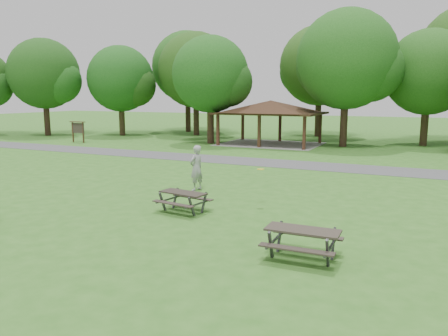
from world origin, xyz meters
TOP-DOWN VIEW (x-y plane):
  - ground at (0.00, 0.00)m, footprint 160.00×160.00m
  - asphalt_path at (0.00, 14.00)m, footprint 120.00×3.20m
  - pavilion at (-4.00, 24.00)m, footprint 8.60×7.01m
  - notice_board at (-20.00, 18.00)m, footprint 1.60×0.30m
  - tree_row_a at (-27.91, 22.03)m, footprint 7.56×7.20m
  - tree_row_b at (-20.92, 25.53)m, footprint 7.14×6.80m
  - tree_row_c at (-13.90, 29.03)m, footprint 8.19×7.80m
  - tree_row_d at (-8.92, 22.53)m, footprint 6.93×6.60m
  - tree_row_e at (2.10, 25.03)m, footprint 8.40×8.00m
  - tree_row_f at (8.09, 28.53)m, footprint 7.35×7.00m
  - tree_deep_a at (-16.90, 32.53)m, footprint 8.40×8.00m
  - tree_deep_b at (-1.90, 33.03)m, footprint 8.40×8.00m
  - picnic_table_middle at (0.46, 1.65)m, footprint 1.93×1.64m
  - picnic_table_far at (5.61, -1.04)m, footprint 1.92×1.57m
  - frisbee_in_flight at (2.72, 3.61)m, footprint 0.29×0.29m
  - frisbee_thrower at (-0.85, 5.06)m, footprint 0.66×0.84m

SIDE VIEW (x-z plane):
  - ground at x=0.00m, z-range 0.00..0.00m
  - asphalt_path at x=0.00m, z-range 0.00..0.02m
  - picnic_table_middle at x=0.46m, z-range 0.18..0.94m
  - picnic_table_far at x=5.61m, z-range 0.19..1.01m
  - frisbee_thrower at x=-0.85m, z-range 0.00..2.02m
  - notice_board at x=-20.00m, z-range 0.37..2.25m
  - frisbee_in_flight at x=2.72m, z-range 1.42..1.45m
  - pavilion at x=-4.00m, z-range 1.18..4.94m
  - tree_row_b at x=-20.92m, z-range 1.03..10.30m
  - tree_row_d at x=-8.92m, z-range 1.13..10.41m
  - tree_row_f at x=8.09m, z-range 1.06..10.62m
  - tree_row_a at x=-27.91m, z-range 1.17..11.14m
  - tree_row_c at x=-13.90m, z-range 1.20..11.87m
  - tree_row_e at x=2.10m, z-range 1.27..12.29m
  - tree_deep_b at x=-1.90m, z-range 1.32..12.45m
  - tree_deep_a at x=-16.90m, z-range 1.44..12.82m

